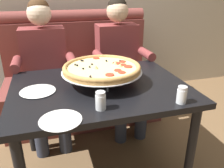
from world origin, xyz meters
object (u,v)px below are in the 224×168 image
at_px(diner_left, 45,64).
at_px(diner_right, 120,58).
at_px(booth_bench, 81,81).
at_px(pizza, 102,68).
at_px(shaker_oregano, 182,96).
at_px(plate_near_right, 38,90).
at_px(dining_table, 100,97).
at_px(plate_near_left, 60,119).
at_px(shaker_pepper_flakes, 101,102).

relative_size(diner_left, diner_right, 1.00).
distance_m(booth_bench, pizza, 0.98).
bearing_deg(shaker_oregano, diner_right, 92.48).
height_order(diner_left, plate_near_right, diner_left).
relative_size(booth_bench, diner_right, 1.25).
height_order(dining_table, diner_left, diner_left).
distance_m(booth_bench, plate_near_left, 1.38).
height_order(diner_left, shaker_pepper_flakes, diner_left).
xyz_separation_m(booth_bench, pizza, (0.03, -0.88, 0.44)).
distance_m(diner_left, shaker_pepper_flakes, 1.02).
bearing_deg(dining_table, plate_near_right, 177.98).
bearing_deg(plate_near_left, plate_near_right, 105.98).
bearing_deg(shaker_pepper_flakes, plate_near_left, -164.87).
xyz_separation_m(shaker_oregano, plate_near_right, (-0.82, 0.40, -0.03)).
xyz_separation_m(diner_left, pizza, (0.39, -0.61, 0.13)).
relative_size(booth_bench, diner_left, 1.25).
relative_size(pizza, shaker_pepper_flakes, 5.27).
relative_size(booth_bench, plate_near_left, 7.16).
xyz_separation_m(diner_left, shaker_pepper_flakes, (0.29, -0.98, 0.06)).
bearing_deg(shaker_oregano, dining_table, 136.36).
xyz_separation_m(shaker_pepper_flakes, plate_near_left, (-0.23, -0.06, -0.03)).
height_order(diner_right, shaker_oregano, diner_right).
distance_m(pizza, plate_near_left, 0.55).
xyz_separation_m(pizza, shaker_pepper_flakes, (-0.10, -0.37, -0.07)).
xyz_separation_m(dining_table, shaker_oregano, (0.40, -0.38, 0.13)).
relative_size(diner_right, plate_near_left, 5.74).
bearing_deg(plate_near_left, shaker_pepper_flakes, 15.13).
distance_m(dining_table, diner_right, 0.75).
height_order(pizza, shaker_pepper_flakes, pizza).
xyz_separation_m(shaker_pepper_flakes, plate_near_right, (-0.34, 0.34, -0.03)).
height_order(diner_left, pizza, diner_left).
bearing_deg(booth_bench, shaker_oregano, -72.82).
relative_size(booth_bench, dining_table, 1.32).
bearing_deg(plate_near_right, shaker_oregano, -26.01).
xyz_separation_m(booth_bench, plate_near_right, (-0.41, -0.90, 0.34)).
relative_size(diner_left, shaker_oregano, 12.15).
distance_m(pizza, plate_near_right, 0.45).
relative_size(dining_table, diner_right, 0.95).
height_order(booth_bench, diner_right, diner_right).
height_order(plate_near_left, plate_near_right, same).
bearing_deg(diner_left, plate_near_left, -86.79).
relative_size(shaker_oregano, plate_near_left, 0.47).
relative_size(diner_right, plate_near_right, 5.51).
bearing_deg(diner_left, booth_bench, 36.65).
height_order(shaker_oregano, plate_near_left, shaker_oregano).
bearing_deg(diner_right, booth_bench, 143.35).
xyz_separation_m(dining_table, shaker_pepper_flakes, (-0.07, -0.33, 0.13)).
height_order(diner_right, plate_near_right, diner_right).
bearing_deg(shaker_oregano, plate_near_right, 153.99).
height_order(dining_table, plate_near_right, plate_near_right).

